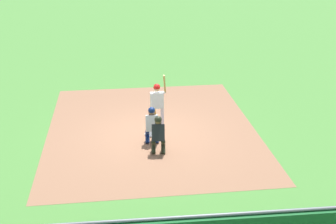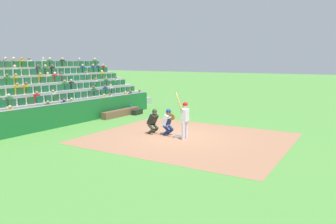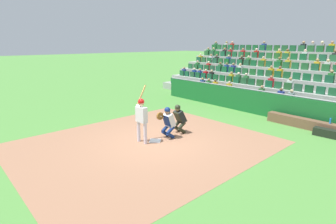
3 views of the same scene
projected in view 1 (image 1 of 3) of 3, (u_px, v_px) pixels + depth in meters
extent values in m
plane|color=#4E8C3C|center=(152.00, 134.00, 15.69)|extent=(160.00, 160.00, 0.00)
cube|color=#9C6B4F|center=(152.00, 128.00, 16.15)|extent=(7.73, 9.14, 0.01)
cube|color=white|center=(152.00, 134.00, 15.68)|extent=(0.62, 0.62, 0.02)
cylinder|color=silver|center=(152.00, 119.00, 15.95)|extent=(0.14, 0.14, 0.83)
cylinder|color=silver|center=(162.00, 118.00, 16.02)|extent=(0.14, 0.14, 0.83)
cube|color=silver|center=(157.00, 100.00, 15.71)|extent=(0.48, 0.26, 0.59)
sphere|color=tan|center=(157.00, 89.00, 15.54)|extent=(0.21, 0.21, 0.21)
sphere|color=red|center=(157.00, 87.00, 15.52)|extent=(0.24, 0.24, 0.24)
cylinder|color=silver|center=(158.00, 93.00, 15.59)|extent=(0.49, 0.09, 0.14)
cylinder|color=silver|center=(164.00, 93.00, 15.62)|extent=(0.17, 0.14, 0.13)
cylinder|color=#AE8C48|center=(165.00, 84.00, 15.29)|extent=(0.15, 0.42, 0.78)
sphere|color=black|center=(165.00, 92.00, 15.60)|extent=(0.06, 0.06, 0.06)
cylinder|color=navy|center=(147.00, 138.00, 15.05)|extent=(0.15, 0.39, 0.34)
cylinder|color=navy|center=(147.00, 132.00, 14.97)|extent=(0.15, 0.39, 0.33)
cylinder|color=navy|center=(157.00, 138.00, 15.07)|extent=(0.15, 0.39, 0.34)
cylinder|color=navy|center=(157.00, 132.00, 14.99)|extent=(0.15, 0.39, 0.33)
cube|color=silver|center=(152.00, 123.00, 14.78)|extent=(0.43, 0.42, 0.60)
cube|color=navy|center=(152.00, 122.00, 14.89)|extent=(0.39, 0.21, 0.45)
sphere|color=brown|center=(152.00, 112.00, 14.72)|extent=(0.22, 0.22, 0.22)
cube|color=black|center=(152.00, 112.00, 14.72)|extent=(0.20, 0.11, 0.20)
sphere|color=navy|center=(152.00, 110.00, 14.69)|extent=(0.24, 0.24, 0.24)
cylinder|color=brown|center=(155.00, 113.00, 15.04)|extent=(0.08, 0.30, 0.30)
cylinder|color=silver|center=(156.00, 117.00, 14.91)|extent=(0.14, 0.40, 0.22)
cylinder|color=#262B1C|center=(154.00, 148.00, 14.36)|extent=(0.17, 0.39, 0.34)
cylinder|color=#262B1C|center=(153.00, 142.00, 14.28)|extent=(0.17, 0.39, 0.33)
cylinder|color=#262B1C|center=(163.00, 148.00, 14.37)|extent=(0.17, 0.39, 0.34)
cylinder|color=#262B1C|center=(163.00, 142.00, 14.28)|extent=(0.17, 0.39, 0.33)
cube|color=black|center=(158.00, 133.00, 14.12)|extent=(0.46, 0.51, 0.60)
cube|color=#262B1C|center=(158.00, 131.00, 14.23)|extent=(0.40, 0.29, 0.43)
sphere|color=brown|center=(158.00, 121.00, 14.10)|extent=(0.22, 0.22, 0.22)
cube|color=black|center=(158.00, 121.00, 14.10)|extent=(0.21, 0.15, 0.19)
sphere|color=#262B1C|center=(158.00, 120.00, 14.08)|extent=(0.24, 0.24, 0.24)
cylinder|color=gray|center=(174.00, 218.00, 9.08)|extent=(13.01, 0.07, 0.07)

